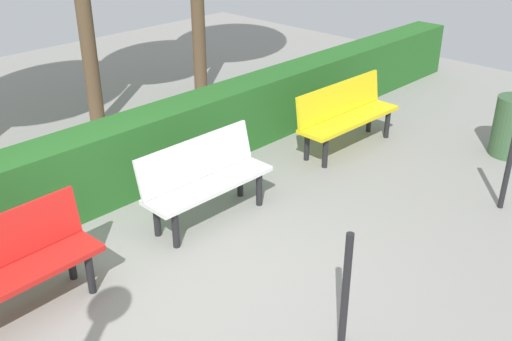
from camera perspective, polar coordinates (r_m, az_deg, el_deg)
ground_plane at (r=5.38m, az=-7.32°, el=-10.90°), size 16.74×16.74×0.00m
bench_yellow at (r=7.83m, az=8.68°, el=5.56°), size 1.65×0.49×0.86m
bench_white at (r=6.10m, az=-5.00°, el=-0.59°), size 1.46×0.48×0.86m
bench_red at (r=5.14m, az=-23.01°, el=-8.51°), size 1.49×0.50×0.86m
hedge_row at (r=6.96m, az=-10.05°, el=2.20°), size 12.74×0.52×0.86m
railing_post_near at (r=6.79m, az=23.28°, el=0.37°), size 0.06×0.06×1.00m
railing_post_mid at (r=4.51m, az=8.67°, el=-11.42°), size 0.06×0.06×1.00m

